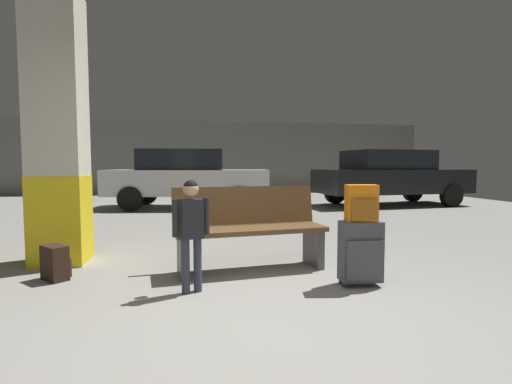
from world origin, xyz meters
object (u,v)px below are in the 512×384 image
bench (249,229)px  backpack_dark_floor (55,263)px  backpack_bright (362,204)px  suitcase (361,252)px  structural_pillar (58,131)px  parked_car_side (390,176)px  child (191,224)px  parked_car_far (187,177)px

bench → backpack_dark_floor: bench is taller
backpack_bright → backpack_dark_floor: (-2.87, 0.68, -0.60)m
suitcase → backpack_bright: 0.45m
bench → structural_pillar: bearing=162.5°
backpack_bright → parked_car_side: 7.70m
bench → child: child is taller
suitcase → backpack_dark_floor: suitcase is taller
parked_car_far → child: bearing=-89.6°
backpack_bright → child: (-1.55, 0.07, -0.16)m
structural_pillar → suitcase: size_ratio=5.05×
suitcase → child: bearing=177.4°
bench → suitcase: bearing=-38.6°
bench → parked_car_side: bearing=50.4°
bench → child: bearing=-132.7°
suitcase → bench: bearing=141.4°
backpack_dark_floor → parked_car_far: size_ratio=0.08×
backpack_dark_floor → child: bearing=-24.9°
backpack_dark_floor → parked_car_side: size_ratio=0.08×
backpack_bright → structural_pillar: bearing=155.1°
structural_pillar → backpack_bright: size_ratio=8.96×
bench → suitcase: size_ratio=2.74×
bench → backpack_bright: 1.24m
structural_pillar → bench: size_ratio=1.84×
suitcase → backpack_bright: backpack_bright is taller
structural_pillar → backpack_dark_floor: structural_pillar is taller
backpack_bright → child: child is taller
structural_pillar → backpack_bright: structural_pillar is taller
parked_car_side → parked_car_far: (-5.53, 0.36, 0.00)m
structural_pillar → backpack_dark_floor: 1.53m
bench → parked_car_side: size_ratio=0.39×
backpack_dark_floor → parked_car_side: bearing=41.2°
suitcase → parked_car_side: bearing=59.3°
child → backpack_bright: bearing=-2.6°
child → parked_car_far: bearing=90.4°
bench → backpack_bright: backpack_bright is taller
suitcase → parked_car_far: bearing=102.9°
bench → parked_car_far: 6.28m
bench → backpack_dark_floor: (-1.93, -0.06, -0.28)m
backpack_dark_floor → parked_car_far: (1.26, 6.30, 0.64)m
suitcase → child: child is taller
suitcase → parked_car_side: (3.92, 6.62, 0.48)m
parked_car_far → suitcase: bearing=-77.1°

